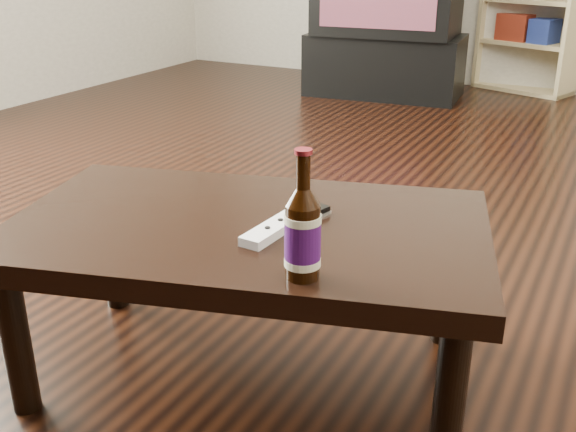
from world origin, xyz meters
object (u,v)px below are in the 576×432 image
at_px(coffee_table, 248,243).
at_px(beer_bottle, 303,234).
at_px(tv_stand, 385,65).
at_px(remote, 273,229).
at_px(phone, 307,214).

bearing_deg(coffee_table, beer_bottle, -38.45).
height_order(tv_stand, remote, remote).
bearing_deg(phone, remote, -86.84).
bearing_deg(beer_bottle, remote, 134.23).
relative_size(coffee_table, phone, 10.13).
bearing_deg(coffee_table, remote, -21.39).
height_order(phone, remote, remote).
bearing_deg(remote, beer_bottle, -41.27).
distance_m(tv_stand, remote, 3.28).
height_order(coffee_table, phone, phone).
relative_size(tv_stand, beer_bottle, 4.04).
relative_size(coffee_table, remote, 6.39).
relative_size(beer_bottle, remote, 1.33).
bearing_deg(tv_stand, remote, -79.97).
height_order(tv_stand, coffee_table, tv_stand).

